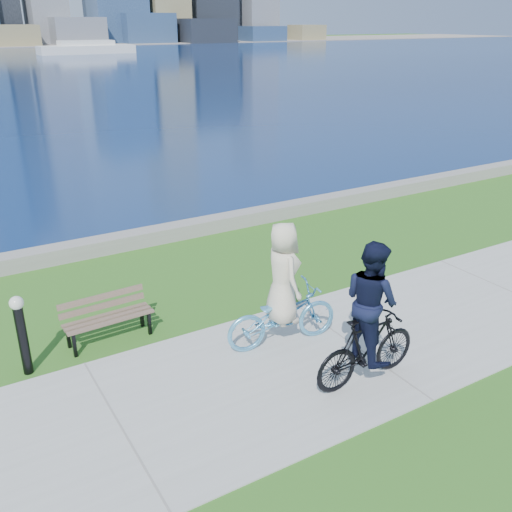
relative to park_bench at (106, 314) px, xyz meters
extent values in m
plane|color=#296019|center=(3.42, -2.32, -0.47)|extent=(320.00, 320.00, 0.00)
cube|color=#A8A9A3|center=(3.42, -2.32, -0.46)|extent=(80.00, 3.50, 0.02)
cube|color=gray|center=(3.42, 3.88, -0.29)|extent=(90.00, 0.50, 0.35)
cube|color=olive|center=(17.59, 119.11, 1.53)|extent=(11.07, 7.63, 3.99)
cube|color=slate|center=(31.45, 119.96, 2.22)|extent=(10.50, 8.07, 5.38)
cube|color=navy|center=(46.71, 120.44, 2.65)|extent=(11.35, 8.44, 6.24)
cube|color=black|center=(59.51, 116.79, 2.09)|extent=(11.48, 9.66, 5.12)
cube|color=navy|center=(74.85, 116.81, 1.26)|extent=(9.58, 7.00, 3.45)
cube|color=olive|center=(89.01, 118.39, 1.36)|extent=(7.48, 6.69, 3.66)
cube|color=silver|center=(23.60, 85.63, 0.15)|extent=(14.47, 4.13, 1.24)
cube|color=silver|center=(23.60, 85.63, 1.13)|extent=(8.27, 3.10, 0.72)
cube|color=black|center=(-0.63, -0.28, -0.26)|extent=(0.06, 0.06, 0.42)
cube|color=black|center=(0.66, -0.22, -0.26)|extent=(0.06, 0.06, 0.42)
cube|color=black|center=(-0.65, 0.06, -0.26)|extent=(0.06, 0.06, 0.42)
cube|color=black|center=(0.64, 0.11, -0.26)|extent=(0.06, 0.06, 0.42)
cube|color=brown|center=(0.01, -0.25, -0.03)|extent=(1.48, 0.16, 0.04)
cube|color=brown|center=(0.00, -0.10, -0.03)|extent=(1.48, 0.16, 0.04)
cube|color=brown|center=(0.00, 0.05, -0.03)|extent=(1.48, 0.16, 0.04)
cube|color=brown|center=(-0.01, 0.16, 0.09)|extent=(1.48, 0.12, 0.11)
cube|color=brown|center=(-0.01, 0.19, 0.24)|extent=(1.48, 0.12, 0.11)
cylinder|color=black|center=(-1.38, -0.36, 0.11)|extent=(0.15, 0.15, 1.16)
sphere|color=silver|center=(-1.38, -0.36, 0.73)|extent=(0.21, 0.21, 0.21)
imported|color=#5CB0E0|center=(2.43, -1.65, 0.06)|extent=(0.93, 2.01, 1.01)
imported|color=white|center=(2.43, -1.65, 0.83)|extent=(0.65, 0.90, 1.69)
imported|color=black|center=(2.91, -3.18, 0.10)|extent=(0.55, 1.83, 1.10)
imported|color=black|center=(2.91, -3.18, 0.88)|extent=(0.68, 0.87, 1.80)
camera|label=1|loc=(-2.18, -8.51, 4.57)|focal=40.00mm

